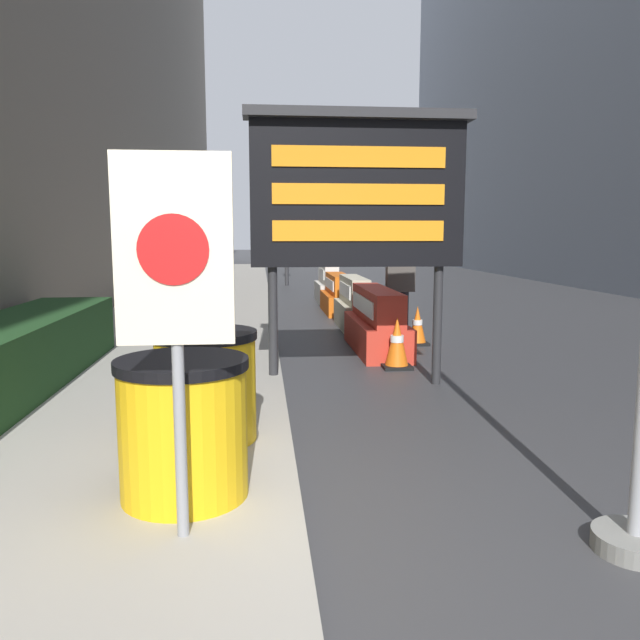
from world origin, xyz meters
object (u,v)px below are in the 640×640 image
message_board (357,192)px  traffic_cone_near (397,343)px  pedestrian_worker (400,280)px  traffic_light_near_curb (286,187)px  warning_sign (175,280)px  jersey_barrier_cream (354,306)px  barrel_drum_middle (206,385)px  traffic_cone_mid (417,326)px  barrel_drum_foreground (184,427)px  jersey_barrier_white (328,285)px  jersey_barrier_red_striped (376,324)px  jersey_barrier_orange_far (338,296)px

message_board → traffic_cone_near: bearing=52.9°
message_board → traffic_cone_near: message_board is taller
pedestrian_worker → traffic_light_near_curb: bearing=-79.2°
warning_sign → jersey_barrier_cream: warning_sign is taller
barrel_drum_middle → pedestrian_worker: pedestrian_worker is taller
traffic_cone_mid → barrel_drum_foreground: bearing=-116.8°
barrel_drum_middle → jersey_barrier_white: bearing=78.9°
traffic_cone_near → message_board: bearing=-127.1°
traffic_cone_mid → jersey_barrier_white: bearing=96.8°
traffic_cone_mid → traffic_light_near_curb: size_ratio=0.14×
barrel_drum_middle → warning_sign: (0.00, -1.51, 0.89)m
warning_sign → jersey_barrier_red_striped: 6.04m
jersey_barrier_white → traffic_light_near_curb: (-0.78, 4.90, 2.67)m
jersey_barrier_orange_far → pedestrian_worker: (0.50, -3.58, 0.60)m
warning_sign → traffic_light_near_curb: 16.93m
message_board → jersey_barrier_red_striped: 2.69m
message_board → pedestrian_worker: (1.10, 2.74, -1.14)m
barrel_drum_middle → message_board: 2.96m
barrel_drum_foreground → traffic_cone_near: 4.47m
message_board → pedestrian_worker: 3.16m
barrel_drum_foreground → jersey_barrier_white: size_ratio=0.49×
jersey_barrier_orange_far → jersey_barrier_white: jersey_barrier_white is taller
barrel_drum_middle → traffic_cone_near: 3.60m
traffic_cone_mid → warning_sign: bearing=-114.5°
jersey_barrier_red_striped → pedestrian_worker: (0.50, 0.74, 0.56)m
barrel_drum_foreground → pedestrian_worker: 6.38m
barrel_drum_foreground → traffic_cone_mid: size_ratio=1.40×
barrel_drum_middle → message_board: message_board is taller
message_board → barrel_drum_middle: bearing=-124.7°
traffic_cone_near → jersey_barrier_red_striped: bearing=92.1°
message_board → jersey_barrier_white: 8.51m
message_board → traffic_light_near_curb: (-0.18, 13.22, 0.99)m
jersey_barrier_red_striped → jersey_barrier_orange_far: size_ratio=1.16×
jersey_barrier_red_striped → warning_sign: bearing=-110.0°
jersey_barrier_red_striped → traffic_cone_mid: size_ratio=3.57×
jersey_barrier_cream → warning_sign: bearing=-104.8°
jersey_barrier_white → pedestrian_worker: pedestrian_worker is taller
jersey_barrier_orange_far → pedestrian_worker: size_ratio=1.11×
jersey_barrier_cream → traffic_light_near_curb: 9.50m
jersey_barrier_white → warning_sign: bearing=-99.7°
traffic_cone_mid → jersey_barrier_red_striped: bearing=-148.4°
barrel_drum_middle → jersey_barrier_cream: size_ratio=0.50×
jersey_barrier_white → jersey_barrier_red_striped: bearing=-90.0°
warning_sign → traffic_light_near_curb: bearing=85.7°
barrel_drum_foreground → message_board: message_board is taller
jersey_barrier_cream → jersey_barrier_white: (-0.00, 4.18, 0.01)m
barrel_drum_foreground → jersey_barrier_cream: (2.08, 7.22, -0.15)m
jersey_barrier_cream → message_board: bearing=-98.2°
traffic_cone_near → traffic_light_near_curb: 12.70m
barrel_drum_middle → traffic_cone_near: (2.08, 2.92, -0.24)m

